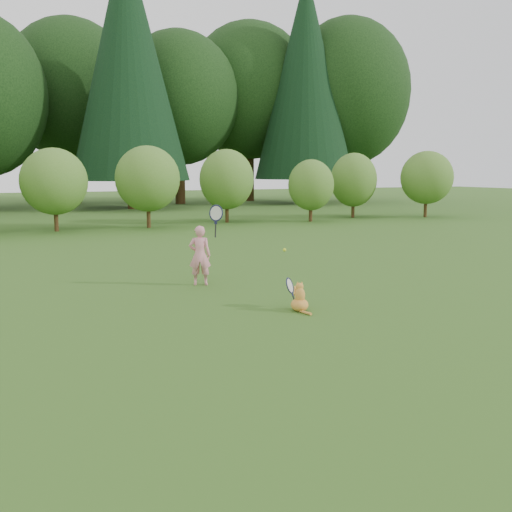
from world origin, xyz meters
name	(u,v)px	position (x,y,z in m)	size (l,w,h in m)	color
ground	(266,313)	(0.00, 0.00, 0.00)	(100.00, 100.00, 0.00)	#265518
shrub_row	(110,188)	(0.00, 13.00, 1.40)	(28.00, 3.00, 2.80)	#457524
woodland_backdrop	(71,57)	(0.00, 23.00, 7.50)	(48.00, 10.00, 15.00)	black
child	(200,254)	(-0.21, 2.31, 0.55)	(0.62, 0.44, 1.58)	pink
cat	(299,296)	(0.51, -0.05, 0.22)	(0.39, 0.64, 0.58)	orange
tennis_ball	(285,250)	(1.15, 1.73, 0.63)	(0.06, 0.06, 0.06)	yellow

